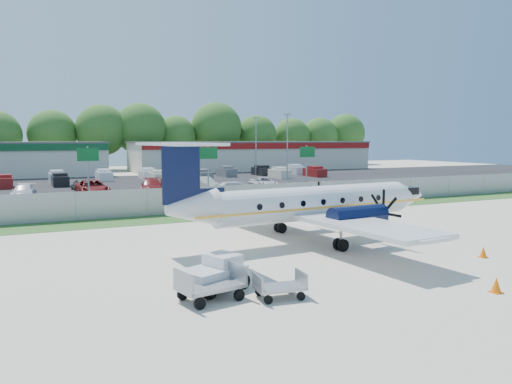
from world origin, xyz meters
name	(u,v)px	position (x,y,z in m)	size (l,w,h in m)	color
ground	(305,246)	(0.00, 0.00, 0.00)	(170.00, 170.00, 0.00)	beige
grass_verge	(221,215)	(0.00, 12.00, 0.01)	(170.00, 4.00, 0.02)	#2D561E
access_road	(192,204)	(0.00, 19.00, 0.01)	(170.00, 8.00, 0.02)	black
parking_lot	(139,185)	(0.00, 40.00, 0.01)	(170.00, 32.00, 0.02)	black
perimeter_fence	(212,199)	(0.00, 14.00, 1.00)	(120.00, 0.06, 1.99)	gray
building_east	(253,156)	(26.00, 61.98, 2.63)	(44.40, 12.40, 5.24)	beige
sign_left	(88,163)	(-8.00, 22.91, 3.61)	(1.80, 0.26, 5.00)	gray
sign_mid	(208,160)	(3.00, 22.91, 3.61)	(1.80, 0.26, 5.00)	gray
sign_right	(307,158)	(14.00, 22.91, 3.61)	(1.80, 0.26, 5.00)	gray
light_pole_ne	(287,142)	(20.00, 38.00, 5.23)	(0.90, 0.35, 9.09)	gray
light_pole_se	(256,142)	(20.00, 48.00, 5.23)	(0.90, 0.35, 9.09)	gray
tree_line	(99,170)	(0.00, 74.00, 0.00)	(112.00, 6.00, 14.00)	#2D5D1B
aircraft	(310,203)	(0.95, 1.12, 2.10)	(17.63, 17.38, 5.44)	silver
pushback_tug	(216,273)	(-6.95, -5.06, 0.61)	(2.72, 2.40, 1.27)	silver
baggage_cart_near	(280,287)	(-5.29, -7.05, 0.42)	(1.85, 1.24, 0.91)	gray
baggage_cart_far	(211,285)	(-7.57, -6.23, 0.54)	(2.43, 1.72, 1.17)	gray
cone_nose	(483,252)	(6.36, -5.81, 0.25)	(0.37, 0.37, 0.53)	#FF6A08
cone_port_wing	(496,285)	(2.17, -9.89, 0.27)	(0.40, 0.40, 0.57)	#FF6A08
cone_starboard_wing	(309,216)	(4.95, 7.64, 0.23)	(0.35, 0.35, 0.50)	#FF6A08
road_car_mid	(226,200)	(3.78, 20.51, 0.00)	(2.38, 5.85, 1.70)	silver
road_car_east	(414,194)	(23.05, 16.67, 0.00)	(1.92, 4.77, 1.63)	maroon
parked_car_a	(24,199)	(-13.10, 29.66, 0.00)	(1.91, 4.71, 1.37)	silver
parked_car_b	(93,197)	(-7.02, 28.51, 0.00)	(2.77, 6.00, 1.67)	maroon
parked_car_c	(152,193)	(-0.98, 29.36, 0.00)	(2.12, 5.20, 1.51)	maroon
parked_car_d	(204,191)	(4.87, 29.43, 0.00)	(1.59, 4.55, 1.50)	beige
parked_car_e	(264,188)	(11.97, 29.07, 0.00)	(2.15, 4.67, 1.30)	silver
parked_car_f	(81,190)	(-7.29, 35.68, 0.00)	(1.54, 3.83, 1.31)	#595B5E
parked_car_g	(172,187)	(2.91, 35.43, 0.00)	(2.48, 5.38, 1.50)	maroon
far_parking_rows	(131,182)	(0.00, 45.00, 0.00)	(56.00, 10.00, 1.60)	gray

